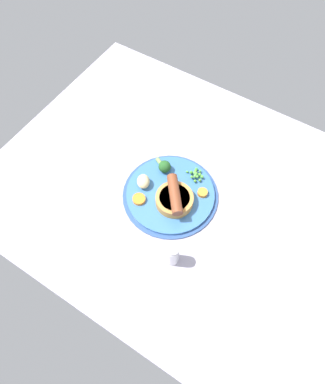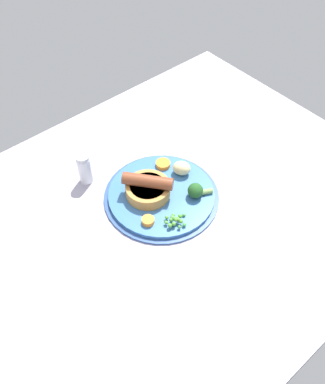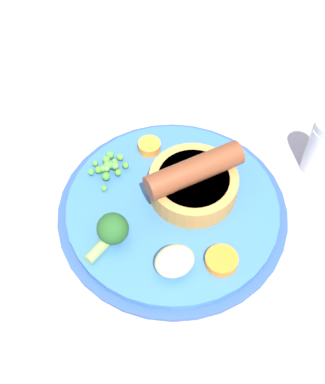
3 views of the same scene
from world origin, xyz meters
TOP-DOWN VIEW (x-y plane):
  - dining_table at (0.00, 0.00)cm, footprint 110.00×80.00cm
  - dinner_plate at (4.85, 3.48)cm, footprint 25.71×25.71cm
  - sausage_pudding at (2.53, 5.31)cm, footprint 9.86×10.25cm
  - pea_pile at (1.72, -4.68)cm, footprint 5.01×4.46cm
  - broccoli_floret_near at (10.23, -1.96)cm, footprint 5.53×3.99cm
  - potato_chunk_0 at (12.32, 5.15)cm, footprint 5.10×5.29cm
  - carrot_slice_0 at (10.68, 9.76)cm, footprint 4.50×4.50cm
  - carrot_slice_3 at (-2.47, -0.82)cm, footprint 3.69×3.69cm
  - salt_shaker at (-4.98, 18.60)cm, footprint 3.05×3.05cm

SIDE VIEW (x-z plane):
  - dining_table at x=0.00cm, z-range 0.00..3.00cm
  - dinner_plate at x=4.85cm, z-range 2.87..4.27cm
  - carrot_slice_0 at x=10.68cm, z-range 4.40..5.40cm
  - carrot_slice_3 at x=-2.47cm, z-range 4.40..5.54cm
  - pea_pile at x=1.72cm, z-range 4.50..6.26cm
  - broccoli_floret_near at x=10.23cm, z-range 4.29..7.70cm
  - potato_chunk_0 at x=12.32cm, z-range 4.40..7.61cm
  - sausage_pudding at x=2.53cm, z-range 3.71..9.16cm
  - salt_shaker at x=-4.98cm, z-range 2.96..10.75cm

